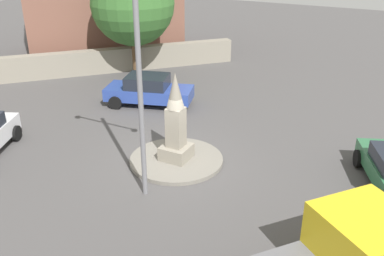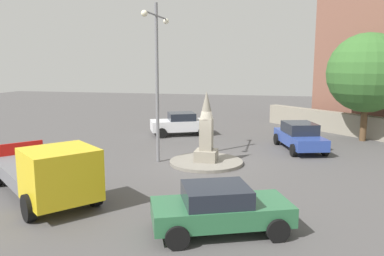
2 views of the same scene
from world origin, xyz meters
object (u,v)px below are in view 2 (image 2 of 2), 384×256
object	(u,v)px
monument	(206,132)
car_blue_near_island	(300,136)
truck_yellow_far_side	(48,173)
tree_near_wall	(367,73)
streetlamp	(157,68)
car_white_passing	(181,124)
car_green_waiting	(220,208)

from	to	relation	value
monument	car_blue_near_island	world-z (taller)	monument
truck_yellow_far_side	tree_near_wall	bearing A→B (deg)	137.03
streetlamp	car_blue_near_island	size ratio (longest dim) A/B	1.65
car_white_passing	tree_near_wall	size ratio (longest dim) A/B	0.64
car_green_waiting	monument	bearing A→B (deg)	-166.37
monument	car_blue_near_island	distance (m)	6.04
truck_yellow_far_side	car_blue_near_island	bearing A→B (deg)	139.21
car_green_waiting	truck_yellow_far_side	size ratio (longest dim) A/B	0.69
truck_yellow_far_side	streetlamp	bearing A→B (deg)	161.24
monument	car_green_waiting	bearing A→B (deg)	13.63
streetlamp	car_white_passing	xyz separation A→B (m)	(-7.06, -0.71, -3.72)
monument	car_blue_near_island	bearing A→B (deg)	132.45
truck_yellow_far_side	tree_near_wall	size ratio (longest dim) A/B	0.93
monument	truck_yellow_far_side	bearing A→B (deg)	-35.41
streetlamp	truck_yellow_far_side	bearing A→B (deg)	-18.76
car_blue_near_island	car_white_passing	bearing A→B (deg)	-110.98
car_blue_near_island	car_white_passing	world-z (taller)	car_blue_near_island
car_white_passing	truck_yellow_far_side	world-z (taller)	truck_yellow_far_side
monument	truck_yellow_far_side	xyz separation A→B (m)	(6.13, -4.35, -0.55)
car_blue_near_island	car_green_waiting	size ratio (longest dim) A/B	1.07
car_blue_near_island	car_white_passing	distance (m)	7.98
streetlamp	car_green_waiting	world-z (taller)	streetlamp
monument	streetlamp	bearing A→B (deg)	-86.19
streetlamp	tree_near_wall	size ratio (longest dim) A/B	1.14
car_white_passing	tree_near_wall	distance (m)	11.85
car_white_passing	streetlamp	bearing A→B (deg)	5.71
monument	tree_near_wall	world-z (taller)	tree_near_wall
tree_near_wall	car_white_passing	bearing A→B (deg)	-87.10
car_blue_near_island	truck_yellow_far_side	bearing A→B (deg)	-40.79
car_blue_near_island	truck_yellow_far_side	distance (m)	13.43
car_blue_near_island	tree_near_wall	distance (m)	6.18
car_green_waiting	car_white_passing	size ratio (longest dim) A/B	1.00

